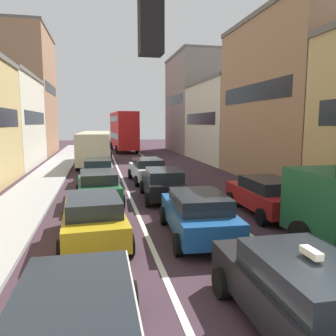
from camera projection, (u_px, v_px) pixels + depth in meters
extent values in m
cube|color=#9B9B9B|center=(47.00, 177.00, 22.07)|extent=(2.60, 64.00, 0.14)
cube|color=silver|center=(121.00, 176.00, 23.11)|extent=(0.16, 60.00, 0.01)
cube|color=silver|center=(168.00, 174.00, 23.81)|extent=(0.16, 60.00, 0.01)
cube|color=black|center=(36.00, 118.00, 28.41)|extent=(0.02, 8.80, 1.10)
cube|color=#9E7556|center=(20.00, 95.00, 37.96)|extent=(7.00, 10.90, 13.93)
cube|color=black|center=(51.00, 89.00, 38.59)|extent=(0.02, 8.80, 1.10)
cube|color=#66605B|center=(16.00, 31.00, 36.98)|extent=(7.20, 10.90, 0.30)
cube|color=gray|center=(200.00, 105.00, 42.61)|extent=(7.00, 10.90, 11.97)
cube|color=black|center=(174.00, 100.00, 41.80)|extent=(0.02, 8.80, 1.10)
cube|color=#66605B|center=(201.00, 57.00, 41.76)|extent=(7.20, 10.90, 0.30)
cube|color=beige|center=(233.00, 123.00, 32.26)|extent=(7.00, 10.90, 7.46)
cube|color=black|center=(199.00, 119.00, 31.48)|extent=(0.02, 8.80, 1.10)
cube|color=#66605B|center=(234.00, 83.00, 31.73)|extent=(7.20, 10.90, 0.30)
cube|color=#9E7556|center=(301.00, 102.00, 21.42)|extent=(7.00, 10.90, 10.17)
cube|color=black|center=(252.00, 93.00, 20.62)|extent=(0.02, 8.80, 1.10)
cube|color=#66605B|center=(306.00, 18.00, 20.70)|extent=(7.20, 10.90, 0.30)
cube|color=black|center=(151.00, 18.00, 3.85)|extent=(0.28, 0.28, 0.84)
sphere|color=red|center=(149.00, 0.00, 3.96)|extent=(0.18, 0.18, 0.18)
sphere|color=#F2A519|center=(149.00, 22.00, 4.00)|extent=(0.18, 0.18, 0.18)
sphere|color=green|center=(149.00, 44.00, 4.03)|extent=(0.18, 0.18, 0.18)
cube|color=black|center=(314.00, 183.00, 10.51)|extent=(2.02, 0.10, 0.70)
cylinder|color=black|center=(302.00, 238.00, 9.32)|extent=(0.33, 0.97, 0.96)
cube|color=black|center=(301.00, 299.00, 5.71)|extent=(1.85, 4.32, 0.70)
cube|color=#1E2328|center=(310.00, 274.00, 5.44)|extent=(1.61, 2.43, 0.52)
cube|color=#F2EACC|center=(311.00, 253.00, 5.39)|extent=(0.17, 0.44, 0.12)
cylinder|color=black|center=(221.00, 283.00, 7.00)|extent=(0.23, 0.64, 0.64)
cylinder|color=black|center=(299.00, 275.00, 7.36)|extent=(0.23, 0.64, 0.64)
cube|color=beige|center=(77.00, 334.00, 4.77)|extent=(1.84, 4.32, 0.70)
cube|color=#1E2328|center=(74.00, 306.00, 4.50)|extent=(1.61, 2.42, 0.52)
cylinder|color=black|center=(32.00, 308.00, 6.06)|extent=(0.23, 0.64, 0.64)
cylinder|color=black|center=(131.00, 298.00, 6.42)|extent=(0.23, 0.64, 0.64)
cube|color=#194C8C|center=(198.00, 217.00, 10.73)|extent=(2.03, 4.39, 0.70)
cube|color=#1E2328|center=(199.00, 201.00, 10.46)|extent=(1.71, 2.49, 0.52)
cylinder|color=black|center=(164.00, 216.00, 12.07)|extent=(0.26, 0.65, 0.64)
cylinder|color=black|center=(212.00, 214.00, 12.35)|extent=(0.26, 0.65, 0.64)
cylinder|color=black|center=(178.00, 245.00, 9.21)|extent=(0.26, 0.65, 0.64)
cylinder|color=black|center=(240.00, 241.00, 9.49)|extent=(0.26, 0.65, 0.64)
cube|color=#B29319|center=(94.00, 220.00, 10.32)|extent=(2.03, 4.39, 0.70)
cube|color=#1E2328|center=(93.00, 205.00, 10.05)|extent=(1.71, 2.49, 0.52)
cylinder|color=black|center=(66.00, 220.00, 11.53)|extent=(0.25, 0.65, 0.64)
cylinder|color=black|center=(118.00, 216.00, 12.01)|extent=(0.25, 0.65, 0.64)
cylinder|color=black|center=(61.00, 251.00, 8.73)|extent=(0.25, 0.65, 0.64)
cylinder|color=black|center=(130.00, 245.00, 9.21)|extent=(0.25, 0.65, 0.64)
cube|color=black|center=(163.00, 185.00, 16.09)|extent=(2.02, 4.39, 0.70)
cube|color=#1E2328|center=(164.00, 175.00, 15.82)|extent=(1.70, 2.49, 0.52)
cylinder|color=black|center=(142.00, 187.00, 17.43)|extent=(0.25, 0.65, 0.64)
cylinder|color=black|center=(176.00, 186.00, 17.72)|extent=(0.25, 0.65, 0.64)
cylinder|color=black|center=(148.00, 200.00, 14.57)|extent=(0.25, 0.65, 0.64)
cylinder|color=black|center=(188.00, 198.00, 14.86)|extent=(0.25, 0.65, 0.64)
cube|color=#19592D|center=(98.00, 188.00, 15.37)|extent=(2.04, 4.39, 0.70)
cube|color=#1E2328|center=(98.00, 177.00, 15.10)|extent=(1.72, 2.49, 0.52)
cylinder|color=black|center=(78.00, 190.00, 16.57)|extent=(0.26, 0.65, 0.64)
cylinder|color=black|center=(115.00, 189.00, 17.05)|extent=(0.26, 0.65, 0.64)
cylinder|color=black|center=(78.00, 204.00, 13.78)|extent=(0.26, 0.65, 0.64)
cylinder|color=black|center=(122.00, 201.00, 14.26)|extent=(0.26, 0.65, 0.64)
cube|color=silver|center=(147.00, 171.00, 20.83)|extent=(1.97, 4.37, 0.70)
cube|color=#1E2328|center=(148.00, 163.00, 20.56)|extent=(1.68, 2.47, 0.52)
cylinder|color=black|center=(130.00, 174.00, 22.05)|extent=(0.25, 0.65, 0.64)
cylinder|color=black|center=(157.00, 173.00, 22.50)|extent=(0.25, 0.65, 0.64)
cylinder|color=black|center=(137.00, 181.00, 19.25)|extent=(0.25, 0.65, 0.64)
cylinder|color=black|center=(167.00, 180.00, 19.70)|extent=(0.25, 0.65, 0.64)
cube|color=#759EB7|center=(98.00, 172.00, 20.62)|extent=(1.85, 4.32, 0.70)
cube|color=#1E2328|center=(98.00, 163.00, 20.35)|extent=(1.61, 2.42, 0.52)
cylinder|color=black|center=(85.00, 174.00, 21.91)|extent=(0.23, 0.64, 0.64)
cylinder|color=black|center=(112.00, 173.00, 22.27)|extent=(0.23, 0.64, 0.64)
cylinder|color=black|center=(82.00, 182.00, 19.07)|extent=(0.23, 0.64, 0.64)
cylinder|color=black|center=(114.00, 181.00, 19.43)|extent=(0.23, 0.64, 0.64)
cube|color=#A51E1E|center=(265.00, 198.00, 13.47)|extent=(1.84, 4.32, 0.70)
cube|color=#1E2328|center=(268.00, 185.00, 13.20)|extent=(1.60, 2.42, 0.52)
cylinder|color=black|center=(231.00, 199.00, 14.76)|extent=(0.23, 0.64, 0.64)
cylinder|color=black|center=(268.00, 197.00, 15.12)|extent=(0.23, 0.64, 0.64)
cylinder|color=black|center=(261.00, 217.00, 11.92)|extent=(0.23, 0.64, 0.64)
cylinder|color=black|center=(307.00, 214.00, 12.28)|extent=(0.23, 0.64, 0.64)
cube|color=#BFB793|center=(95.00, 146.00, 28.62)|extent=(2.90, 10.59, 2.40)
cube|color=black|center=(95.00, 142.00, 28.57)|extent=(2.91, 9.96, 0.70)
cylinder|color=black|center=(85.00, 156.00, 32.26)|extent=(0.34, 1.01, 1.00)
cylinder|color=black|center=(110.00, 155.00, 32.68)|extent=(0.34, 1.01, 1.00)
cylinder|color=black|center=(78.00, 164.00, 25.50)|extent=(0.34, 1.01, 1.00)
cylinder|color=black|center=(110.00, 164.00, 25.92)|extent=(0.34, 1.01, 1.00)
cube|color=#B21919|center=(124.00, 138.00, 42.91)|extent=(3.02, 10.61, 2.40)
cube|color=black|center=(124.00, 136.00, 42.86)|extent=(3.02, 9.98, 0.70)
cube|color=#B21919|center=(123.00, 121.00, 42.60)|extent=(3.02, 10.61, 2.16)
cube|color=black|center=(123.00, 119.00, 42.57)|extent=(3.02, 9.98, 0.64)
cylinder|color=black|center=(112.00, 146.00, 46.38)|extent=(0.35, 1.01, 1.00)
cylinder|color=black|center=(129.00, 145.00, 47.01)|extent=(0.35, 1.01, 1.00)
cylinder|color=black|center=(117.00, 150.00, 39.74)|extent=(0.35, 1.01, 1.00)
cylinder|color=black|center=(137.00, 149.00, 40.38)|extent=(0.35, 1.01, 1.00)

